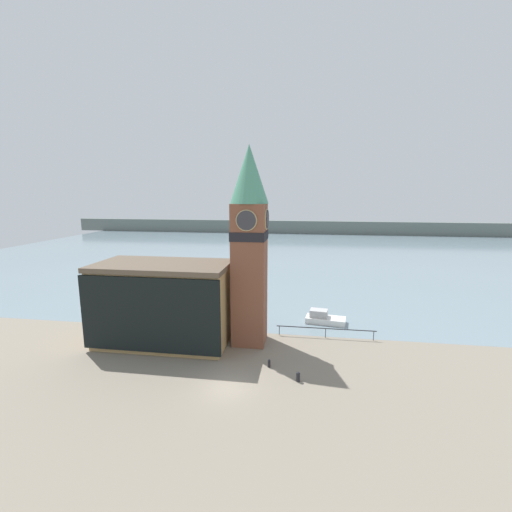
# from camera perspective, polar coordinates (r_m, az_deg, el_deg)

# --- Properties ---
(ground_plane) EXTENTS (160.00, 160.00, 0.00)m
(ground_plane) POSITION_cam_1_polar(r_m,az_deg,el_deg) (29.67, -4.90, -21.10)
(ground_plane) COLOR gray
(water) EXTENTS (160.00, 120.00, 0.00)m
(water) POSITION_cam_1_polar(r_m,az_deg,el_deg) (97.49, 4.75, 1.16)
(water) COLOR gray
(water) RESTS_ON ground_plane
(far_shoreline) EXTENTS (180.00, 3.00, 5.00)m
(far_shoreline) POSITION_cam_1_polar(r_m,az_deg,el_deg) (136.82, 5.85, 4.83)
(far_shoreline) COLOR slate
(far_shoreline) RESTS_ON water
(pier_railing) EXTENTS (10.68, 0.08, 1.09)m
(pier_railing) POSITION_cam_1_polar(r_m,az_deg,el_deg) (38.72, 11.54, -11.89)
(pier_railing) COLOR #232328
(pier_railing) RESTS_ON ground_plane
(clock_tower) EXTENTS (3.82, 3.82, 20.17)m
(clock_tower) POSITION_cam_1_polar(r_m,az_deg,el_deg) (34.38, -1.09, 2.43)
(clock_tower) COLOR brown
(clock_tower) RESTS_ON ground_plane
(pier_building) EXTENTS (13.83, 7.20, 8.49)m
(pier_building) POSITION_cam_1_polar(r_m,az_deg,el_deg) (37.12, -15.15, -7.60)
(pier_building) COLOR tan
(pier_building) RESTS_ON ground_plane
(boat_near) EXTENTS (4.94, 2.69, 1.59)m
(boat_near) POSITION_cam_1_polar(r_m,az_deg,el_deg) (42.98, 11.22, -10.13)
(boat_near) COLOR silver
(boat_near) RESTS_ON water
(mooring_bollard_near) EXTENTS (0.26, 0.26, 0.75)m
(mooring_bollard_near) POSITION_cam_1_polar(r_m,az_deg,el_deg) (32.37, 2.20, -17.38)
(mooring_bollard_near) COLOR black
(mooring_bollard_near) RESTS_ON ground_plane
(mooring_bollard_far) EXTENTS (0.33, 0.33, 0.86)m
(mooring_bollard_far) POSITION_cam_1_polar(r_m,az_deg,el_deg) (30.41, 7.03, -19.27)
(mooring_bollard_far) COLOR black
(mooring_bollard_far) RESTS_ON ground_plane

